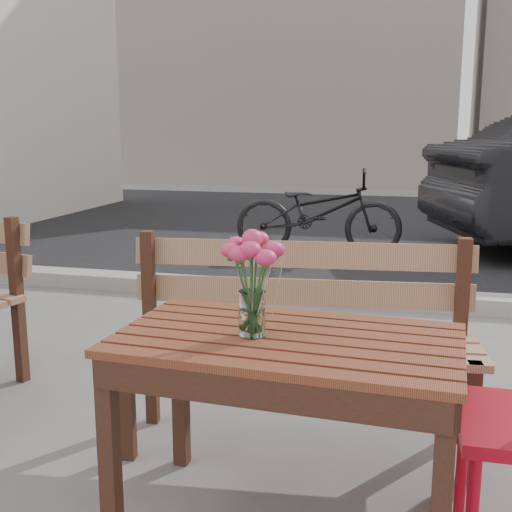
# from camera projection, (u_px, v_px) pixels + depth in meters

# --- Properties ---
(street) EXTENTS (30.00, 8.12, 0.12)m
(street) POSITION_uv_depth(u_px,v_px,m) (389.00, 251.00, 6.84)
(street) COLOR black
(street) RESTS_ON ground
(backdrop_buildings) EXTENTS (15.50, 4.00, 8.00)m
(backdrop_buildings) POSITION_uv_depth(u_px,v_px,m) (423.00, 28.00, 14.96)
(backdrop_buildings) COLOR gray
(backdrop_buildings) RESTS_ON ground
(main_table) EXTENTS (1.13, 0.70, 0.67)m
(main_table) POSITION_uv_depth(u_px,v_px,m) (287.00, 369.00, 2.08)
(main_table) COLOR #571E17
(main_table) RESTS_ON ground
(main_bench) EXTENTS (1.50, 0.60, 0.91)m
(main_bench) POSITION_uv_depth(u_px,v_px,m) (299.00, 317.00, 2.68)
(main_bench) COLOR #8A6147
(main_bench) RESTS_ON ground
(main_vase) EXTENTS (0.19, 0.19, 0.34)m
(main_vase) POSITION_uv_depth(u_px,v_px,m) (252.00, 270.00, 2.02)
(main_vase) COLOR white
(main_vase) RESTS_ON main_table
(bicycle) EXTENTS (1.78, 0.77, 0.91)m
(bicycle) POSITION_uv_depth(u_px,v_px,m) (318.00, 212.00, 6.72)
(bicycle) COLOR black
(bicycle) RESTS_ON ground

